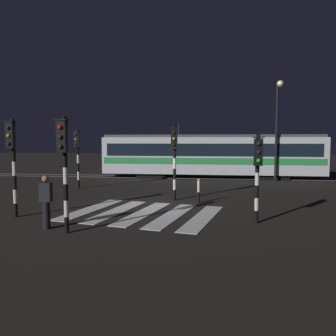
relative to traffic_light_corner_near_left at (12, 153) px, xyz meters
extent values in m
plane|color=black|center=(4.52, 2.95, -2.36)|extent=(120.00, 120.00, 0.00)
cube|color=#59595E|center=(4.52, 13.63, -2.34)|extent=(80.00, 0.12, 0.03)
cube|color=#59595E|center=(4.52, 15.07, -2.34)|extent=(80.00, 0.12, 0.03)
cube|color=silver|center=(2.23, 1.78, -2.35)|extent=(1.56, 4.46, 0.02)
cube|color=silver|center=(3.37, 1.54, -2.35)|extent=(1.56, 4.46, 0.02)
cube|color=silver|center=(4.52, 1.31, -2.35)|extent=(1.56, 4.46, 0.02)
cube|color=silver|center=(5.66, 1.08, -2.35)|extent=(1.56, 4.46, 0.02)
cube|color=silver|center=(6.81, 0.85, -2.35)|extent=(1.56, 4.46, 0.02)
cylinder|color=black|center=(0.00, 0.09, -2.10)|extent=(0.14, 0.14, 0.51)
cylinder|color=white|center=(0.00, 0.09, -1.59)|extent=(0.14, 0.14, 0.51)
cylinder|color=black|center=(0.00, 0.09, -1.08)|extent=(0.14, 0.14, 0.51)
cylinder|color=white|center=(0.00, 0.09, -0.57)|extent=(0.14, 0.14, 0.51)
cylinder|color=black|center=(0.00, 0.09, -0.06)|extent=(0.14, 0.14, 0.51)
cylinder|color=white|center=(0.00, 0.09, 0.45)|extent=(0.14, 0.14, 0.51)
cylinder|color=black|center=(0.00, 0.09, 0.96)|extent=(0.14, 0.14, 0.51)
cube|color=black|center=(0.00, -0.08, 0.62)|extent=(0.28, 0.20, 0.90)
sphere|color=black|center=(0.00, -0.19, 0.90)|extent=(0.14, 0.14, 0.14)
sphere|color=orange|center=(0.00, -0.19, 0.62)|extent=(0.14, 0.14, 0.14)
sphere|color=black|center=(0.00, -0.19, 0.34)|extent=(0.14, 0.14, 0.14)
cube|color=black|center=(0.00, -0.08, 1.11)|extent=(0.36, 0.24, 0.04)
cylinder|color=black|center=(-0.70, 7.58, -2.11)|extent=(0.14, 0.14, 0.50)
cylinder|color=white|center=(-0.70, 7.58, -1.61)|extent=(0.14, 0.14, 0.50)
cylinder|color=black|center=(-0.70, 7.58, -1.12)|extent=(0.14, 0.14, 0.50)
cylinder|color=white|center=(-0.70, 7.58, -0.62)|extent=(0.14, 0.14, 0.50)
cylinder|color=black|center=(-0.70, 7.58, -0.12)|extent=(0.14, 0.14, 0.50)
cylinder|color=white|center=(-0.70, 7.58, 0.37)|extent=(0.14, 0.14, 0.50)
cylinder|color=black|center=(-0.70, 7.58, 0.87)|extent=(0.14, 0.14, 0.50)
cube|color=black|center=(-0.70, 7.41, 0.52)|extent=(0.28, 0.20, 0.90)
sphere|color=black|center=(-0.70, 7.30, 0.80)|extent=(0.14, 0.14, 0.14)
sphere|color=orange|center=(-0.70, 7.30, 0.52)|extent=(0.14, 0.14, 0.14)
sphere|color=black|center=(-0.70, 7.30, 0.24)|extent=(0.14, 0.14, 0.14)
cube|color=black|center=(-0.70, 7.41, 1.01)|extent=(0.36, 0.24, 0.04)
cylinder|color=black|center=(5.36, 4.37, -2.11)|extent=(0.14, 0.14, 0.50)
cylinder|color=white|center=(5.36, 4.37, -1.61)|extent=(0.14, 0.14, 0.50)
cylinder|color=black|center=(5.36, 4.37, -1.11)|extent=(0.14, 0.14, 0.50)
cylinder|color=white|center=(5.36, 4.37, -0.61)|extent=(0.14, 0.14, 0.50)
cylinder|color=black|center=(5.36, 4.37, -0.12)|extent=(0.14, 0.14, 0.50)
cylinder|color=white|center=(5.36, 4.37, 0.38)|extent=(0.14, 0.14, 0.50)
cylinder|color=black|center=(5.36, 4.37, 0.88)|extent=(0.14, 0.14, 0.50)
cube|color=black|center=(5.36, 4.20, 0.53)|extent=(0.28, 0.20, 0.90)
sphere|color=black|center=(5.36, 4.09, 0.81)|extent=(0.14, 0.14, 0.14)
sphere|color=orange|center=(5.36, 4.09, 0.53)|extent=(0.14, 0.14, 0.14)
sphere|color=black|center=(5.36, 4.09, 0.25)|extent=(0.14, 0.14, 0.14)
cube|color=black|center=(5.36, 4.20, 1.02)|extent=(0.36, 0.24, 0.04)
cylinder|color=black|center=(2.79, -1.72, -2.11)|extent=(0.14, 0.14, 0.50)
cylinder|color=white|center=(2.79, -1.72, -1.61)|extent=(0.14, 0.14, 0.50)
cylinder|color=black|center=(2.79, -1.72, -1.11)|extent=(0.14, 0.14, 0.50)
cylinder|color=white|center=(2.79, -1.72, -0.61)|extent=(0.14, 0.14, 0.50)
cylinder|color=black|center=(2.79, -1.72, -0.10)|extent=(0.14, 0.14, 0.50)
cylinder|color=white|center=(2.79, -1.72, 0.40)|extent=(0.14, 0.14, 0.50)
cylinder|color=black|center=(2.79, -1.72, 0.90)|extent=(0.14, 0.14, 0.50)
cube|color=black|center=(2.79, -1.89, 0.55)|extent=(0.28, 0.20, 0.90)
sphere|color=red|center=(2.79, -2.00, 0.83)|extent=(0.14, 0.14, 0.14)
sphere|color=black|center=(2.79, -2.00, 0.55)|extent=(0.14, 0.14, 0.14)
sphere|color=black|center=(2.79, -2.00, 0.27)|extent=(0.14, 0.14, 0.14)
cube|color=black|center=(2.79, -1.89, 1.04)|extent=(0.36, 0.24, 0.04)
cylinder|color=black|center=(8.64, 0.35, -2.14)|extent=(0.14, 0.14, 0.43)
cylinder|color=white|center=(8.64, 0.35, -1.71)|extent=(0.14, 0.14, 0.43)
cylinder|color=black|center=(8.64, 0.35, -1.28)|extent=(0.14, 0.14, 0.43)
cylinder|color=white|center=(8.64, 0.35, -0.85)|extent=(0.14, 0.14, 0.43)
cylinder|color=black|center=(8.64, 0.35, -0.42)|extent=(0.14, 0.14, 0.43)
cylinder|color=white|center=(8.64, 0.35, 0.02)|extent=(0.14, 0.14, 0.43)
cylinder|color=black|center=(8.64, 0.35, 0.45)|extent=(0.14, 0.14, 0.43)
cube|color=black|center=(8.64, 0.18, 0.06)|extent=(0.28, 0.20, 0.90)
sphere|color=black|center=(8.64, 0.07, 0.34)|extent=(0.14, 0.14, 0.14)
sphere|color=black|center=(8.64, 0.07, 0.06)|extent=(0.14, 0.14, 0.14)
sphere|color=green|center=(8.64, 0.07, -0.22)|extent=(0.14, 0.14, 0.14)
cube|color=black|center=(8.64, 0.18, 0.55)|extent=(0.36, 0.24, 0.04)
cylinder|color=black|center=(11.42, 12.86, 0.99)|extent=(0.18, 0.18, 6.70)
cylinder|color=black|center=(11.42, 12.41, 4.24)|extent=(0.10, 0.90, 0.10)
sphere|color=#F9E08C|center=(11.42, 11.96, 4.16)|extent=(0.44, 0.44, 0.44)
cube|color=silver|center=(6.95, 14.35, -0.66)|extent=(16.19, 2.50, 2.70)
cube|color=green|center=(6.95, 13.08, -1.01)|extent=(15.86, 0.04, 0.44)
cube|color=green|center=(6.95, 15.62, -1.01)|extent=(15.86, 0.04, 0.44)
cube|color=black|center=(6.95, 13.08, -0.21)|extent=(15.38, 0.03, 0.90)
cube|color=#4C4C51|center=(6.95, 14.35, 0.79)|extent=(15.86, 2.30, 0.20)
cylinder|color=#262628|center=(4.52, 14.35, 1.29)|extent=(0.08, 0.08, 1.00)
cube|color=black|center=(11.40, 14.35, -2.18)|extent=(2.20, 2.00, 0.35)
cube|color=black|center=(2.49, 14.35, -2.18)|extent=(2.20, 2.00, 0.35)
sphere|color=#F9F2CC|center=(15.09, 14.35, -1.06)|extent=(0.24, 0.24, 0.24)
cylinder|color=black|center=(1.95, -1.34, -1.92)|extent=(0.24, 0.24, 0.88)
cube|color=black|center=(1.95, -1.34, -1.18)|extent=(0.36, 0.22, 0.60)
sphere|color=#9E7051|center=(1.95, -1.34, -0.76)|extent=(0.22, 0.22, 0.22)
cylinder|color=black|center=(6.52, 3.82, -2.11)|extent=(0.12, 0.12, 0.50)
cylinder|color=white|center=(6.52, 3.82, -1.61)|extent=(0.12, 0.12, 0.50)
sphere|color=yellow|center=(6.52, 3.82, -1.31)|extent=(0.12, 0.12, 0.12)
camera|label=1|loc=(7.20, -11.26, 0.43)|focal=36.14mm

